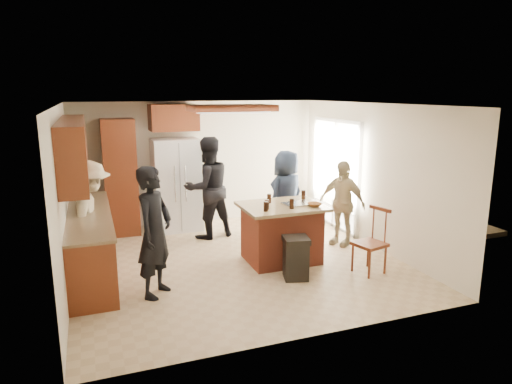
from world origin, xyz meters
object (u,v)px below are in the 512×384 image
object	(u,v)px
person_front_left	(155,232)
person_behind_right	(286,196)
person_behind_left	(208,188)
person_counter	(92,216)
spindle_chair	(371,244)
refrigerator	(177,185)
person_side_right	(342,203)
kitchen_island	(281,232)
trash_bin	(296,258)

from	to	relation	value
person_front_left	person_behind_right	bearing A→B (deg)	-22.62
person_behind_left	person_counter	world-z (taller)	person_behind_left
person_behind_left	person_counter	bearing A→B (deg)	10.85
spindle_chair	person_counter	bearing A→B (deg)	157.50
person_counter	spindle_chair	xyz separation A→B (m)	(3.91, -1.62, -0.39)
person_behind_left	refrigerator	xyz separation A→B (m)	(-0.44, 0.72, -0.05)
person_behind_left	spindle_chair	size ratio (longest dim) A/B	1.90
person_side_right	kitchen_island	distance (m)	1.40
person_behind_right	spindle_chair	bearing A→B (deg)	81.69
person_behind_right	person_counter	xyz separation A→B (m)	(-3.36, -0.27, 0.01)
person_counter	spindle_chair	bearing A→B (deg)	-104.29
person_front_left	kitchen_island	xyz separation A→B (m)	(2.08, 0.58, -0.40)
person_behind_right	trash_bin	world-z (taller)	person_behind_right
person_counter	refrigerator	distance (m)	2.28
trash_bin	person_side_right	bearing A→B (deg)	38.46
person_behind_right	refrigerator	world-z (taller)	refrigerator
person_behind_left	refrigerator	size ratio (longest dim) A/B	1.05
person_behind_left	trash_bin	xyz separation A→B (m)	(0.71, -2.35, -0.63)
person_side_right	spindle_chair	world-z (taller)	person_side_right
person_side_right	trash_bin	world-z (taller)	person_side_right
person_counter	trash_bin	size ratio (longest dim) A/B	2.67
trash_bin	spindle_chair	world-z (taller)	spindle_chair
person_front_left	person_side_right	distance (m)	3.54
person_counter	person_behind_right	bearing A→B (deg)	-77.11
person_behind_right	trash_bin	xyz separation A→B (m)	(-0.60, -1.72, -0.51)
person_counter	refrigerator	size ratio (longest dim) A/B	0.93
trash_bin	person_behind_left	bearing A→B (deg)	106.76
person_behind_right	refrigerator	size ratio (longest dim) A/B	0.92
person_front_left	refrigerator	xyz separation A→B (m)	(0.84, 2.91, 0.02)
refrigerator	spindle_chair	size ratio (longest dim) A/B	1.81
person_behind_right	kitchen_island	distance (m)	1.16
kitchen_island	spindle_chair	distance (m)	1.40
person_side_right	person_counter	distance (m)	4.18
person_side_right	refrigerator	xyz separation A→B (m)	(-2.56, 1.95, 0.14)
person_behind_right	kitchen_island	world-z (taller)	person_behind_right
person_side_right	person_counter	bearing A→B (deg)	-123.81
person_behind_right	kitchen_island	size ratio (longest dim) A/B	1.30
person_side_right	person_counter	xyz separation A→B (m)	(-4.17, 0.32, 0.08)
person_behind_left	person_counter	xyz separation A→B (m)	(-2.05, -0.91, -0.11)
person_behind_left	person_behind_right	world-z (taller)	person_behind_left
person_counter	trash_bin	distance (m)	3.15
person_side_right	person_behind_left	bearing A→B (deg)	-149.50
person_front_left	spindle_chair	xyz separation A→B (m)	(3.14, -0.33, -0.43)
kitchen_island	person_counter	bearing A→B (deg)	166.13
person_front_left	person_side_right	size ratio (longest dim) A/B	1.16
person_behind_left	spindle_chair	bearing A→B (deg)	113.34
person_front_left	person_behind_right	world-z (taller)	person_front_left
person_behind_left	kitchen_island	xyz separation A→B (m)	(0.80, -1.61, -0.47)
refrigerator	kitchen_island	xyz separation A→B (m)	(1.24, -2.33, -0.43)
person_behind_left	refrigerator	bearing A→B (deg)	-71.41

